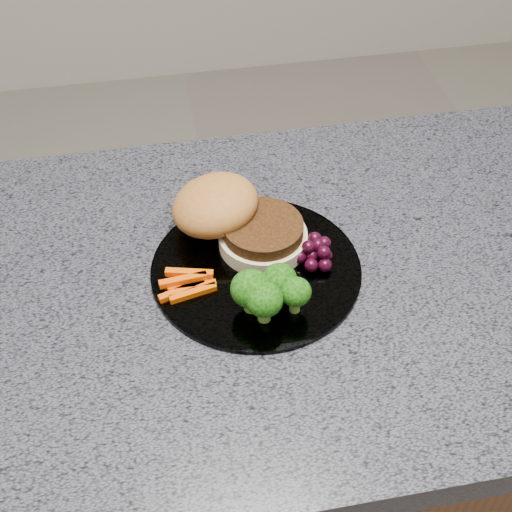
{
  "coord_description": "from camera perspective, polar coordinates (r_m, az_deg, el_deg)",
  "views": [
    {
      "loc": [
        -0.18,
        -0.58,
        1.54
      ],
      "look_at": [
        -0.07,
        0.02,
        0.93
      ],
      "focal_mm": 50.0,
      "sensor_mm": 36.0,
      "label": 1
    }
  ],
  "objects": [
    {
      "name": "burger",
      "position": [
        0.9,
        -1.95,
        3.04
      ],
      "size": [
        0.2,
        0.19,
        0.06
      ],
      "rotation": [
        0.0,
        0.0,
        -0.41
      ],
      "color": "beige",
      "rests_on": "plate"
    },
    {
      "name": "carrot_sticks",
      "position": [
        0.85,
        -5.48,
        -2.22
      ],
      "size": [
        0.07,
        0.05,
        0.02
      ],
      "rotation": [
        0.0,
        0.0,
        -0.17
      ],
      "color": "#EA5103",
      "rests_on": "plate"
    },
    {
      "name": "grape_bunch",
      "position": [
        0.88,
        4.8,
        0.35
      ],
      "size": [
        0.05,
        0.05,
        0.03
      ],
      "rotation": [
        0.0,
        0.0,
        -0.4
      ],
      "color": "black",
      "rests_on": "plate"
    },
    {
      "name": "broccoli",
      "position": [
        0.81,
        0.98,
        -2.79
      ],
      "size": [
        0.09,
        0.07,
        0.06
      ],
      "rotation": [
        0.0,
        0.0,
        0.07
      ],
      "color": "#6B9B38",
      "rests_on": "plate"
    },
    {
      "name": "countertop",
      "position": [
        0.9,
        4.51,
        -2.17
      ],
      "size": [
        1.2,
        0.6,
        0.04
      ],
      "primitive_type": "cube",
      "color": "#54545F",
      "rests_on": "island_cabinet"
    },
    {
      "name": "plate",
      "position": [
        0.88,
        0.0,
        -1.05
      ],
      "size": [
        0.26,
        0.26,
        0.01
      ],
      "primitive_type": "cylinder",
      "color": "white",
      "rests_on": "countertop"
    },
    {
      "name": "island_cabinet",
      "position": [
        1.27,
        3.33,
        -16.07
      ],
      "size": [
        1.2,
        0.6,
        0.86
      ],
      "primitive_type": "cube",
      "color": "#54351D",
      "rests_on": "ground"
    }
  ]
}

